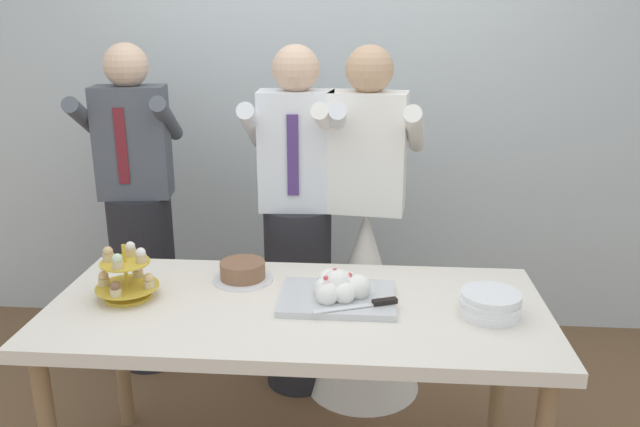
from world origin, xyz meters
name	(u,v)px	position (x,y,z in m)	size (l,w,h in m)	color
rear_wall	(325,77)	(0.00, 1.48, 1.45)	(5.20, 0.10, 2.90)	silver
dessert_table	(297,323)	(0.00, 0.00, 0.70)	(1.80, 0.80, 0.78)	silver
cupcake_stand	(126,277)	(-0.63, 0.01, 0.86)	(0.23, 0.23, 0.21)	gold
main_cake_tray	(339,291)	(0.15, 0.04, 0.82)	(0.43, 0.32, 0.13)	silver
plate_stack	(490,304)	(0.68, -0.04, 0.82)	(0.21, 0.21, 0.09)	white
round_cake	(243,272)	(-0.24, 0.20, 0.81)	(0.24, 0.24, 0.08)	white
person_groom	(298,242)	(-0.08, 0.73, 0.75)	(0.48, 0.51, 1.66)	#232328
person_bride	(365,278)	(0.24, 0.71, 0.58)	(0.56, 0.56, 1.66)	white
person_guest	(140,228)	(-0.90, 0.87, 0.75)	(0.52, 0.55, 1.66)	#232328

